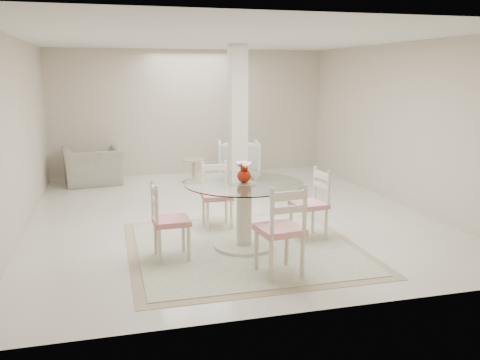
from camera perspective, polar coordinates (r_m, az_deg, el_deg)
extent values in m
plane|color=silver|center=(8.12, -1.36, -3.79)|extent=(7.00, 7.00, 0.00)
cube|color=beige|center=(11.28, -5.57, 7.57)|extent=(6.00, 0.02, 2.70)
cube|color=beige|center=(4.56, 8.83, 1.05)|extent=(6.00, 0.02, 2.70)
cube|color=beige|center=(7.74, -23.63, 4.64)|extent=(0.02, 7.00, 2.70)
cube|color=beige|center=(9.03, 17.55, 5.99)|extent=(0.02, 7.00, 2.70)
cube|color=white|center=(7.83, -1.46, 15.60)|extent=(6.00, 7.00, 0.02)
cube|color=beige|center=(9.23, -0.25, 6.67)|extent=(0.30, 0.30, 2.70)
cube|color=tan|center=(6.57, 0.45, -7.60)|extent=(2.91, 2.91, 0.01)
cube|color=beige|center=(6.57, 0.45, -7.53)|extent=(2.67, 2.67, 0.01)
cylinder|color=beige|center=(6.56, 0.45, -7.39)|extent=(0.78, 0.78, 0.06)
cylinder|color=beige|center=(6.43, 0.46, -3.88)|extent=(0.19, 0.19, 0.80)
cylinder|color=beige|center=(6.34, 0.46, -0.57)|extent=(0.32, 0.32, 0.03)
cylinder|color=white|center=(6.34, 0.46, -0.37)|extent=(1.48, 1.48, 0.01)
ellipsoid|color=#A91705|center=(6.32, 0.46, 0.44)|extent=(0.18, 0.18, 0.17)
cylinder|color=#A91705|center=(6.30, 0.46, 1.37)|extent=(0.09, 0.09, 0.05)
cylinder|color=#A91705|center=(6.29, 0.46, 1.67)|extent=(0.15, 0.15, 0.02)
ellipsoid|color=white|center=(6.29, 0.47, 1.89)|extent=(0.10, 0.10, 0.05)
ellipsoid|color=white|center=(6.32, 0.89, 1.81)|extent=(0.10, 0.10, 0.05)
ellipsoid|color=white|center=(6.30, -0.04, 1.83)|extent=(0.10, 0.10, 0.05)
ellipsoid|color=white|center=(6.24, 0.68, 1.64)|extent=(0.10, 0.10, 0.05)
cylinder|color=#F0E1C5|center=(6.98, 5.74, -4.60)|extent=(0.04, 0.04, 0.44)
cylinder|color=#F0E1C5|center=(6.70, 7.15, -5.35)|extent=(0.04, 0.04, 0.44)
cylinder|color=#F0E1C5|center=(7.15, 8.16, -4.27)|extent=(0.04, 0.04, 0.44)
cylinder|color=#F0E1C5|center=(6.87, 9.63, -4.99)|extent=(0.04, 0.04, 0.44)
cube|color=#B5131F|center=(6.86, 7.73, -2.77)|extent=(0.47, 0.47, 0.07)
cube|color=#F0E1C5|center=(6.88, 9.17, -0.04)|extent=(0.10, 0.38, 0.51)
cylinder|color=#F7EFCB|center=(7.15, -3.66, -4.18)|extent=(0.04, 0.04, 0.44)
cylinder|color=#F7EFCB|center=(7.21, -0.98, -4.00)|extent=(0.04, 0.04, 0.44)
cylinder|color=#F7EFCB|center=(7.47, -4.13, -3.47)|extent=(0.04, 0.04, 0.44)
cylinder|color=#F7EFCB|center=(7.53, -1.56, -3.31)|extent=(0.04, 0.04, 0.44)
cube|color=#B11216|center=(7.28, -2.60, -1.83)|extent=(0.42, 0.42, 0.07)
cube|color=#F7EFCB|center=(7.39, -2.91, 0.91)|extent=(0.38, 0.05, 0.51)
cylinder|color=beige|center=(6.06, -5.78, -7.20)|extent=(0.04, 0.04, 0.44)
cylinder|color=beige|center=(6.38, -6.39, -6.23)|extent=(0.04, 0.04, 0.44)
cylinder|color=beige|center=(6.01, -9.01, -7.47)|extent=(0.04, 0.04, 0.44)
cylinder|color=beige|center=(6.33, -9.46, -6.47)|extent=(0.04, 0.04, 0.44)
cube|color=red|center=(6.12, -7.72, -4.59)|extent=(0.44, 0.44, 0.07)
cube|color=beige|center=(6.01, -9.60, -1.80)|extent=(0.06, 0.38, 0.51)
cylinder|color=beige|center=(5.92, 5.25, -7.41)|extent=(0.05, 0.05, 0.48)
cylinder|color=beige|center=(5.77, 1.86, -7.90)|extent=(0.05, 0.05, 0.48)
cylinder|color=beige|center=(5.61, 7.03, -8.58)|extent=(0.05, 0.05, 0.48)
cylinder|color=beige|center=(5.45, 3.48, -9.15)|extent=(0.05, 0.05, 0.48)
cube|color=#B41A13|center=(5.59, 4.45, -5.56)|extent=(0.52, 0.52, 0.07)
cube|color=beige|center=(5.32, 5.51, -2.55)|extent=(0.42, 0.10, 0.57)
imported|color=#A19A85|center=(10.58, -16.16, 1.49)|extent=(1.24, 1.12, 0.73)
imported|color=silver|center=(10.78, -0.16, 2.35)|extent=(1.01, 1.03, 0.80)
cylinder|color=tan|center=(10.43, -5.23, -0.17)|extent=(0.45, 0.45, 0.04)
cylinder|color=tan|center=(10.39, -5.25, 1.03)|extent=(0.06, 0.06, 0.43)
cylinder|color=tan|center=(10.35, -5.27, 2.26)|extent=(0.46, 0.46, 0.03)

